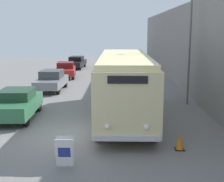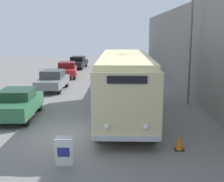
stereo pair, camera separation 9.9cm
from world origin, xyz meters
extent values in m
plane|color=slate|center=(0.00, 0.00, 0.00)|extent=(80.00, 80.00, 0.00)
cube|color=gray|center=(6.96, 10.00, 3.24)|extent=(0.30, 60.00, 6.47)
cylinder|color=black|center=(1.03, -0.54, 0.47)|extent=(0.28, 0.95, 0.95)
cylinder|color=black|center=(3.34, -0.54, 0.47)|extent=(0.28, 0.95, 0.95)
cylinder|color=black|center=(1.03, 6.62, 0.47)|extent=(0.28, 0.95, 0.95)
cylinder|color=black|center=(3.34, 6.62, 0.47)|extent=(0.28, 0.95, 0.95)
cube|color=beige|center=(2.18, 3.04, 1.75)|extent=(2.63, 9.96, 2.56)
cube|color=#F8E8A7|center=(2.18, 3.04, 3.15)|extent=(2.42, 9.57, 0.24)
cube|color=silver|center=(2.18, -2.00, 0.59)|extent=(2.50, 0.12, 0.20)
sphere|color=white|center=(1.46, -1.97, 1.02)|extent=(0.22, 0.22, 0.22)
sphere|color=white|center=(2.90, -1.97, 1.02)|extent=(0.22, 0.22, 0.22)
cube|color=black|center=(2.18, -1.96, 2.78)|extent=(1.45, 0.06, 0.28)
cube|color=gray|center=(0.06, -3.12, 0.00)|extent=(0.54, 0.22, 0.01)
cube|color=white|center=(0.06, -3.21, 0.50)|extent=(0.60, 0.20, 1.01)
cube|color=white|center=(0.06, -3.03, 0.50)|extent=(0.60, 0.20, 1.01)
cube|color=navy|center=(0.06, -3.23, 0.53)|extent=(0.42, 0.07, 0.35)
cylinder|color=#595E60|center=(6.15, 5.93, 3.40)|extent=(0.12, 0.12, 6.79)
cylinder|color=black|center=(-2.55, 1.29, 0.33)|extent=(0.22, 0.67, 0.67)
cylinder|color=black|center=(-4.29, 4.07, 0.33)|extent=(0.22, 0.67, 0.67)
cylinder|color=black|center=(-2.66, 4.13, 0.33)|extent=(0.22, 0.67, 0.67)
cube|color=#2D6642|center=(-3.42, 2.68, 0.68)|extent=(2.05, 4.31, 0.70)
cube|color=#193824|center=(-3.42, 2.78, 1.27)|extent=(1.68, 1.97, 0.48)
cylinder|color=black|center=(-4.01, 8.94, 0.36)|extent=(0.22, 0.71, 0.71)
cylinder|color=black|center=(-2.44, 8.90, 0.36)|extent=(0.22, 0.71, 0.71)
cylinder|color=black|center=(-3.93, 11.76, 0.36)|extent=(0.22, 0.71, 0.71)
cylinder|color=black|center=(-2.37, 11.72, 0.36)|extent=(0.22, 0.71, 0.71)
cube|color=slate|center=(-3.19, 10.33, 0.65)|extent=(1.93, 4.26, 0.59)
cube|color=#3F4043|center=(-3.19, 10.44, 1.25)|extent=(1.60, 1.94, 0.60)
cylinder|color=black|center=(-3.84, 15.48, 0.35)|extent=(0.22, 0.69, 0.69)
cylinder|color=black|center=(-2.31, 15.64, 0.35)|extent=(0.22, 0.69, 0.69)
cylinder|color=black|center=(-4.13, 18.33, 0.35)|extent=(0.22, 0.69, 0.69)
cylinder|color=black|center=(-2.60, 18.49, 0.35)|extent=(0.22, 0.69, 0.69)
cube|color=#A52323|center=(-3.22, 16.98, 0.64)|extent=(2.22, 4.43, 0.59)
cube|color=#5B1313|center=(-3.23, 17.09, 1.21)|extent=(1.72, 2.07, 0.56)
cylinder|color=black|center=(-3.99, 22.84, 0.35)|extent=(0.22, 0.69, 0.69)
cylinder|color=black|center=(-2.49, 22.75, 0.35)|extent=(0.22, 0.69, 0.69)
cylinder|color=black|center=(-3.79, 26.17, 0.35)|extent=(0.22, 0.69, 0.69)
cylinder|color=black|center=(-2.29, 26.08, 0.35)|extent=(0.22, 0.69, 0.69)
cube|color=black|center=(-3.14, 24.46, 0.62)|extent=(2.04, 4.83, 0.56)
cube|color=black|center=(-3.13, 24.58, 1.16)|extent=(1.62, 2.22, 0.52)
cube|color=black|center=(4.22, -1.58, 0.01)|extent=(0.36, 0.36, 0.03)
cone|color=orange|center=(4.22, -1.58, 0.35)|extent=(0.30, 0.30, 0.63)
camera|label=1|loc=(1.81, -12.98, 4.52)|focal=50.00mm
camera|label=2|loc=(1.91, -12.98, 4.52)|focal=50.00mm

